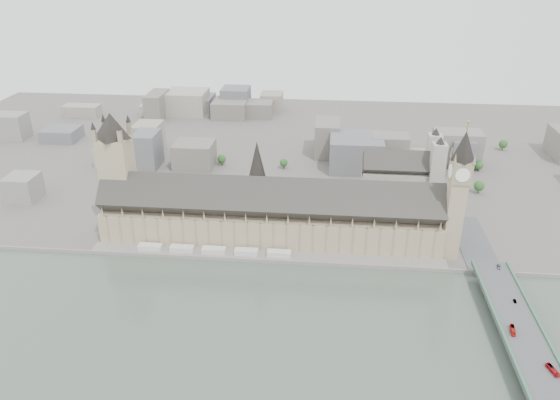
# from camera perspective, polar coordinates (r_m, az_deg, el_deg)

# --- Properties ---
(ground) EXTENTS (900.00, 900.00, 0.00)m
(ground) POSITION_cam_1_polar(r_m,az_deg,el_deg) (422.86, -1.37, -5.51)
(ground) COLOR #595651
(ground) RESTS_ON ground
(embankment_wall) EXTENTS (600.00, 1.50, 3.00)m
(embankment_wall) POSITION_cam_1_polar(r_m,az_deg,el_deg) (409.38, -1.62, -6.41)
(embankment_wall) COLOR slate
(embankment_wall) RESTS_ON ground
(river_terrace) EXTENTS (270.00, 15.00, 2.00)m
(river_terrace) POSITION_cam_1_polar(r_m,az_deg,el_deg) (415.98, -1.49, -5.92)
(river_terrace) COLOR slate
(river_terrace) RESTS_ON ground
(terrace_tents) EXTENTS (118.00, 7.00, 4.00)m
(terrace_tents) POSITION_cam_1_polar(r_m,az_deg,el_deg) (421.03, -6.92, -5.22)
(terrace_tents) COLOR silver
(terrace_tents) RESTS_ON river_terrace
(palace_of_westminster) EXTENTS (265.00, 40.73, 55.44)m
(palace_of_westminster) POSITION_cam_1_polar(r_m,az_deg,el_deg) (428.93, -1.09, -1.56)
(palace_of_westminster) COLOR tan
(palace_of_westminster) RESTS_ON ground
(elizabeth_tower) EXTENTS (17.00, 17.00, 107.50)m
(elizabeth_tower) POSITION_cam_1_polar(r_m,az_deg,el_deg) (411.58, 18.13, 1.33)
(elizabeth_tower) COLOR tan
(elizabeth_tower) RESTS_ON ground
(victoria_tower) EXTENTS (30.00, 30.00, 100.00)m
(victoria_tower) POSITION_cam_1_polar(r_m,az_deg,el_deg) (450.49, -16.67, 3.23)
(victoria_tower) COLOR tan
(victoria_tower) RESTS_ON ground
(central_tower) EXTENTS (13.00, 13.00, 48.00)m
(central_tower) POSITION_cam_1_polar(r_m,az_deg,el_deg) (421.05, -2.39, 3.16)
(central_tower) COLOR #83745A
(central_tower) RESTS_ON ground
(westminster_bridge) EXTENTS (25.00, 325.00, 10.25)m
(westminster_bridge) POSITION_cam_1_polar(r_m,az_deg,el_deg) (364.85, 23.66, -12.70)
(westminster_bridge) COLOR #474749
(westminster_bridge) RESTS_ON ground
(bridge_parapets) EXTENTS (25.00, 235.00, 1.15)m
(bridge_parapets) POSITION_cam_1_polar(r_m,az_deg,el_deg) (329.37, 26.04, -16.61)
(bridge_parapets) COLOR #3C6E4F
(bridge_parapets) RESTS_ON westminster_bridge
(westminster_abbey) EXTENTS (68.00, 36.00, 64.00)m
(westminster_abbey) POSITION_cam_1_polar(r_m,az_deg,el_deg) (498.25, 12.70, 2.10)
(westminster_abbey) COLOR #9E9B8E
(westminster_abbey) RESTS_ON ground
(city_skyline_inland) EXTENTS (720.00, 360.00, 38.00)m
(city_skyline_inland) POSITION_cam_1_polar(r_m,az_deg,el_deg) (638.05, 1.21, 7.35)
(city_skyline_inland) COLOR gray
(city_skyline_inland) RESTS_ON ground
(park_trees) EXTENTS (110.00, 30.00, 15.00)m
(park_trees) POSITION_cam_1_polar(r_m,az_deg,el_deg) (472.59, -1.73, -0.93)
(park_trees) COLOR #274F1C
(park_trees) RESTS_ON ground
(red_bus_north) EXTENTS (3.71, 9.90, 2.69)m
(red_bus_north) POSITION_cam_1_polar(r_m,az_deg,el_deg) (355.48, 23.14, -12.38)
(red_bus_north) COLOR red
(red_bus_north) RESTS_ON westminster_bridge
(red_bus_south) EXTENTS (4.81, 9.87, 2.68)m
(red_bus_south) POSITION_cam_1_polar(r_m,az_deg,el_deg) (336.28, 26.59, -15.59)
(red_bus_south) COLOR red
(red_bus_south) RESTS_ON westminster_bridge
(car_silver) EXTENTS (1.49, 3.91, 1.27)m
(car_silver) POSITION_cam_1_polar(r_m,az_deg,el_deg) (382.28, 23.33, -9.67)
(car_silver) COLOR gray
(car_silver) RESTS_ON westminster_bridge
(car_approach) EXTENTS (3.31, 5.99, 1.64)m
(car_approach) POSITION_cam_1_polar(r_m,az_deg,el_deg) (414.35, 21.90, -6.49)
(car_approach) COLOR gray
(car_approach) RESTS_ON westminster_bridge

